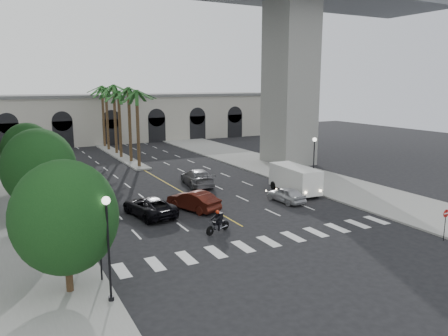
{
  "coord_description": "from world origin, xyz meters",
  "views": [
    {
      "loc": [
        -15.61,
        -24.77,
        10.48
      ],
      "look_at": [
        0.53,
        6.0,
        3.7
      ],
      "focal_mm": 35.0,
      "sensor_mm": 36.0,
      "label": 1
    }
  ],
  "objects_px": {
    "traffic_signal_near": "(100,238)",
    "car_e": "(90,180)",
    "lamp_post_right": "(314,159)",
    "do_not_enter_sign": "(446,218)",
    "car_d": "(197,177)",
    "cargo_van": "(295,178)",
    "lamp_post_left_far": "(53,166)",
    "traffic_signal_far": "(85,217)",
    "car_a": "(286,195)",
    "lamp_post_left_near": "(108,240)",
    "pedestrian_a": "(42,248)",
    "car_b": "(193,201)",
    "car_c": "(149,206)",
    "pedestrian_b": "(57,235)",
    "motorcycle_rider": "(218,222)"
  },
  "relations": [
    {
      "from": "car_a",
      "to": "car_e",
      "type": "xyz_separation_m",
      "value": [
        -14.47,
        13.8,
        0.08
      ]
    },
    {
      "from": "lamp_post_left_far",
      "to": "traffic_signal_near",
      "type": "distance_m",
      "value": 18.51
    },
    {
      "from": "traffic_signal_near",
      "to": "car_e",
      "type": "height_order",
      "value": "traffic_signal_near"
    },
    {
      "from": "car_a",
      "to": "lamp_post_right",
      "type": "bearing_deg",
      "value": -161.16
    },
    {
      "from": "lamp_post_left_far",
      "to": "car_c",
      "type": "distance_m",
      "value": 10.5
    },
    {
      "from": "cargo_van",
      "to": "motorcycle_rider",
      "type": "bearing_deg",
      "value": -146.01
    },
    {
      "from": "cargo_van",
      "to": "car_e",
      "type": "bearing_deg",
      "value": 150.31
    },
    {
      "from": "lamp_post_left_near",
      "to": "car_b",
      "type": "height_order",
      "value": "lamp_post_left_near"
    },
    {
      "from": "do_not_enter_sign",
      "to": "lamp_post_left_near",
      "type": "bearing_deg",
      "value": 173.22
    },
    {
      "from": "car_b",
      "to": "lamp_post_right",
      "type": "bearing_deg",
      "value": 160.64
    },
    {
      "from": "lamp_post_right",
      "to": "car_b",
      "type": "xyz_separation_m",
      "value": [
        -12.9,
        -0.33,
        -2.4
      ]
    },
    {
      "from": "car_b",
      "to": "pedestrian_b",
      "type": "xyz_separation_m",
      "value": [
        -11.27,
        -4.29,
        0.21
      ]
    },
    {
      "from": "lamp_post_left_near",
      "to": "lamp_post_right",
      "type": "relative_size",
      "value": 1.0
    },
    {
      "from": "lamp_post_right",
      "to": "pedestrian_b",
      "type": "bearing_deg",
      "value": -169.18
    },
    {
      "from": "traffic_signal_far",
      "to": "car_a",
      "type": "height_order",
      "value": "traffic_signal_far"
    },
    {
      "from": "cargo_van",
      "to": "car_b",
      "type": "bearing_deg",
      "value": -172.05
    },
    {
      "from": "traffic_signal_far",
      "to": "motorcycle_rider",
      "type": "relative_size",
      "value": 1.66
    },
    {
      "from": "lamp_post_right",
      "to": "car_c",
      "type": "bearing_deg",
      "value": -179.38
    },
    {
      "from": "lamp_post_left_near",
      "to": "cargo_van",
      "type": "relative_size",
      "value": 0.85
    },
    {
      "from": "car_b",
      "to": "lamp_post_left_near",
      "type": "bearing_deg",
      "value": 31.14
    },
    {
      "from": "traffic_signal_near",
      "to": "pedestrian_b",
      "type": "relative_size",
      "value": 2.09
    },
    {
      "from": "motorcycle_rider",
      "to": "car_a",
      "type": "bearing_deg",
      "value": 4.25
    },
    {
      "from": "car_d",
      "to": "cargo_van",
      "type": "distance_m",
      "value": 10.14
    },
    {
      "from": "car_d",
      "to": "pedestrian_a",
      "type": "relative_size",
      "value": 3.59
    },
    {
      "from": "do_not_enter_sign",
      "to": "car_b",
      "type": "bearing_deg",
      "value": 127.66
    },
    {
      "from": "traffic_signal_far",
      "to": "cargo_van",
      "type": "bearing_deg",
      "value": 18.24
    },
    {
      "from": "motorcycle_rider",
      "to": "car_b",
      "type": "relative_size",
      "value": 0.44
    },
    {
      "from": "motorcycle_rider",
      "to": "pedestrian_a",
      "type": "bearing_deg",
      "value": 159.17
    },
    {
      "from": "lamp_post_right",
      "to": "car_d",
      "type": "relative_size",
      "value": 0.9
    },
    {
      "from": "lamp_post_left_far",
      "to": "car_a",
      "type": "distance_m",
      "value": 20.93
    },
    {
      "from": "lamp_post_left_far",
      "to": "car_d",
      "type": "height_order",
      "value": "lamp_post_left_far"
    },
    {
      "from": "traffic_signal_near",
      "to": "motorcycle_rider",
      "type": "height_order",
      "value": "traffic_signal_near"
    },
    {
      "from": "lamp_post_right",
      "to": "motorcycle_rider",
      "type": "xyz_separation_m",
      "value": [
        -13.56,
        -6.27,
        -2.47
      ]
    },
    {
      "from": "cargo_van",
      "to": "pedestrian_b",
      "type": "distance_m",
      "value": 22.82
    },
    {
      "from": "pedestrian_a",
      "to": "traffic_signal_far",
      "type": "bearing_deg",
      "value": -15.09
    },
    {
      "from": "motorcycle_rider",
      "to": "lamp_post_left_near",
      "type": "bearing_deg",
      "value": -165.57
    },
    {
      "from": "pedestrian_a",
      "to": "traffic_signal_near",
      "type": "bearing_deg",
      "value": -71.42
    },
    {
      "from": "traffic_signal_near",
      "to": "car_a",
      "type": "height_order",
      "value": "traffic_signal_near"
    },
    {
      "from": "car_d",
      "to": "pedestrian_a",
      "type": "bearing_deg",
      "value": 48.43
    },
    {
      "from": "lamp_post_left_near",
      "to": "pedestrian_a",
      "type": "distance_m",
      "value": 7.36
    },
    {
      "from": "lamp_post_left_near",
      "to": "lamp_post_right",
      "type": "xyz_separation_m",
      "value": [
        22.8,
        13.0,
        0.0
      ]
    },
    {
      "from": "lamp_post_left_near",
      "to": "pedestrian_a",
      "type": "xyz_separation_m",
      "value": [
        -2.46,
        6.57,
        -2.25
      ]
    },
    {
      "from": "traffic_signal_far",
      "to": "car_a",
      "type": "distance_m",
      "value": 18.84
    },
    {
      "from": "traffic_signal_near",
      "to": "car_d",
      "type": "height_order",
      "value": "traffic_signal_near"
    },
    {
      "from": "lamp_post_right",
      "to": "do_not_enter_sign",
      "type": "relative_size",
      "value": 2.43
    },
    {
      "from": "car_a",
      "to": "pedestrian_b",
      "type": "distance_m",
      "value": 19.83
    },
    {
      "from": "car_e",
      "to": "do_not_enter_sign",
      "type": "height_order",
      "value": "do_not_enter_sign"
    },
    {
      "from": "car_c",
      "to": "car_b",
      "type": "bearing_deg",
      "value": 168.51
    },
    {
      "from": "lamp_post_right",
      "to": "lamp_post_left_far",
      "type": "bearing_deg",
      "value": 160.67
    },
    {
      "from": "lamp_post_left_far",
      "to": "traffic_signal_near",
      "type": "height_order",
      "value": "lamp_post_left_far"
    }
  ]
}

